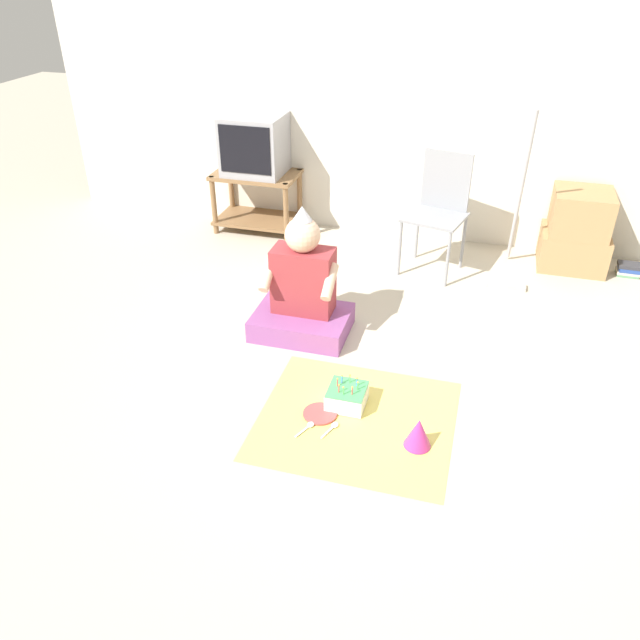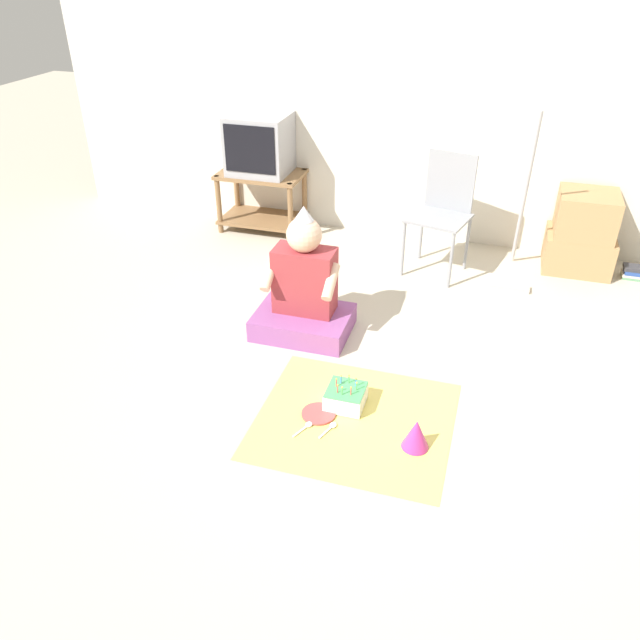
# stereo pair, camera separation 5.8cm
# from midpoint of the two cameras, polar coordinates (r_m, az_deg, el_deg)

# --- Properties ---
(ground_plane) EXTENTS (16.00, 16.00, 0.00)m
(ground_plane) POSITION_cam_midpoint_polar(r_m,az_deg,el_deg) (3.52, 3.90, -7.01)
(ground_plane) COLOR #BCB29E
(wall_back) EXTENTS (6.40, 0.06, 2.55)m
(wall_back) POSITION_cam_midpoint_polar(r_m,az_deg,el_deg) (5.13, 10.95, 20.76)
(wall_back) COLOR beige
(wall_back) RESTS_ON ground_plane
(tv_stand) EXTENTS (0.71, 0.44, 0.50)m
(tv_stand) POSITION_cam_midpoint_polar(r_m,az_deg,el_deg) (5.48, -5.01, 11.26)
(tv_stand) COLOR olive
(tv_stand) RESTS_ON ground_plane
(tv) EXTENTS (0.49, 0.43, 0.48)m
(tv) POSITION_cam_midpoint_polar(r_m,az_deg,el_deg) (5.34, -5.23, 15.71)
(tv) COLOR #99999E
(tv) RESTS_ON tv_stand
(folding_chair) EXTENTS (0.49, 0.47, 0.88)m
(folding_chair) POSITION_cam_midpoint_polar(r_m,az_deg,el_deg) (4.75, 11.58, 10.20)
(folding_chair) COLOR gray
(folding_chair) RESTS_ON ground_plane
(cardboard_box_stack) EXTENTS (0.49, 0.42, 0.60)m
(cardboard_box_stack) POSITION_cam_midpoint_polar(r_m,az_deg,el_deg) (5.16, 23.14, 7.30)
(cardboard_box_stack) COLOR #A87F51
(cardboard_box_stack) RESTS_ON ground_plane
(dust_mop) EXTENTS (0.28, 0.54, 1.28)m
(dust_mop) POSITION_cam_midpoint_polar(r_m,az_deg,el_deg) (4.74, 18.04, 7.58)
(dust_mop) COLOR #B2ADA3
(dust_mop) RESTS_ON ground_plane
(book_pile) EXTENTS (0.20, 0.12, 0.09)m
(book_pile) POSITION_cam_midpoint_polar(r_m,az_deg,el_deg) (5.27, 27.16, 3.91)
(book_pile) COLOR #60936B
(book_pile) RESTS_ON ground_plane
(person_seated) EXTENTS (0.60, 0.45, 0.85)m
(person_seated) POSITION_cam_midpoint_polar(r_m,az_deg,el_deg) (3.95, -1.07, 2.47)
(person_seated) COLOR #8C4C8C
(person_seated) RESTS_ON ground_plane
(party_cloth) EXTENTS (1.02, 0.93, 0.01)m
(party_cloth) POSITION_cam_midpoint_polar(r_m,az_deg,el_deg) (3.37, 3.68, -9.09)
(party_cloth) COLOR #EAD666
(party_cloth) RESTS_ON ground_plane
(birthday_cake) EXTENTS (0.21, 0.21, 0.16)m
(birthday_cake) POSITION_cam_midpoint_polar(r_m,az_deg,el_deg) (3.43, 2.86, -7.00)
(birthday_cake) COLOR white
(birthday_cake) RESTS_ON party_cloth
(party_hat_blue) EXTENTS (0.14, 0.14, 0.17)m
(party_hat_blue) POSITION_cam_midpoint_polar(r_m,az_deg,el_deg) (3.19, 9.30, -10.24)
(party_hat_blue) COLOR #CC338C
(party_hat_blue) RESTS_ON party_cloth
(paper_plate) EXTENTS (0.18, 0.18, 0.01)m
(paper_plate) POSITION_cam_midpoint_polar(r_m,az_deg,el_deg) (3.39, 0.36, -8.56)
(paper_plate) COLOR #D84C4C
(paper_plate) RESTS_ON party_cloth
(plastic_spoon_near) EXTENTS (0.07, 0.14, 0.01)m
(plastic_spoon_near) POSITION_cam_midpoint_polar(r_m,az_deg,el_deg) (3.31, 1.55, -9.73)
(plastic_spoon_near) COLOR white
(plastic_spoon_near) RESTS_ON party_cloth
(plastic_spoon_far) EXTENTS (0.07, 0.14, 0.01)m
(plastic_spoon_far) POSITION_cam_midpoint_polar(r_m,az_deg,el_deg) (3.31, -0.70, -9.66)
(plastic_spoon_far) COLOR white
(plastic_spoon_far) RESTS_ON party_cloth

